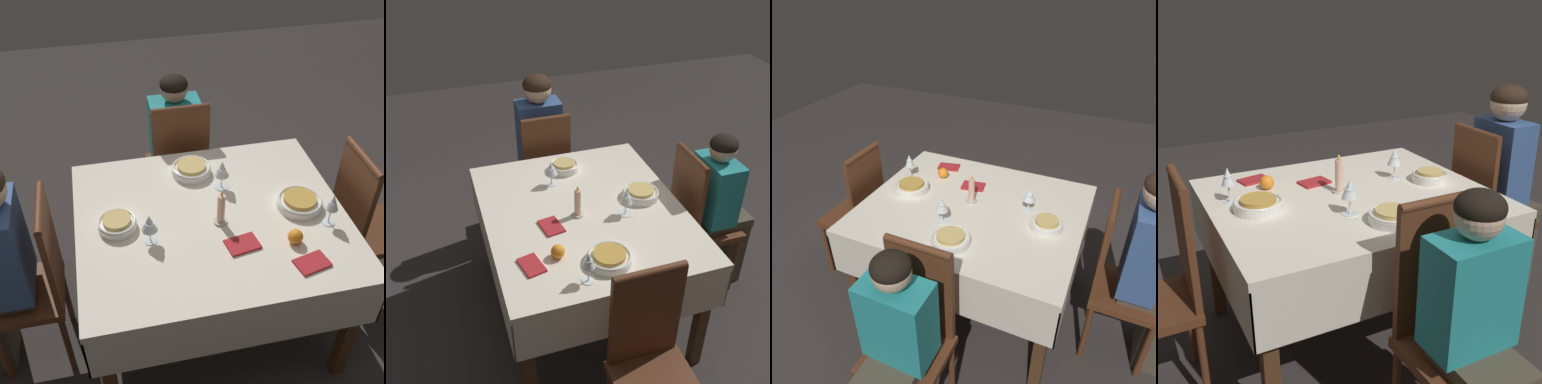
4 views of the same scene
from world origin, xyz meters
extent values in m
plane|color=#332D2B|center=(0.00, 0.00, 0.00)|extent=(8.00, 8.00, 0.00)
cube|color=silver|center=(0.00, 0.00, 0.75)|extent=(1.27, 1.08, 0.04)
cube|color=silver|center=(0.00, 0.53, 0.61)|extent=(1.27, 0.01, 0.25)
cube|color=silver|center=(0.00, -0.53, 0.61)|extent=(1.27, 0.01, 0.25)
cube|color=silver|center=(0.63, 0.00, 0.61)|extent=(0.01, 1.08, 0.25)
cube|color=silver|center=(-0.63, 0.00, 0.61)|extent=(0.01, 1.08, 0.25)
cube|color=#4C2D19|center=(0.57, 0.47, 0.37)|extent=(0.06, 0.06, 0.73)
cube|color=#4C2D19|center=(-0.57, 0.47, 0.37)|extent=(0.06, 0.06, 0.73)
cube|color=#4C2D19|center=(0.57, -0.47, 0.37)|extent=(0.06, 0.06, 0.73)
cube|color=#4C2D19|center=(-0.57, -0.47, 0.37)|extent=(0.06, 0.06, 0.73)
cube|color=#562D19|center=(0.92, 0.01, 0.45)|extent=(0.36, 0.36, 0.04)
cube|color=#562D19|center=(0.75, 0.01, 0.72)|extent=(0.03, 0.33, 0.51)
cylinder|color=#562D19|center=(0.75, 0.01, 0.98)|extent=(0.04, 0.33, 0.04)
cylinder|color=#562D19|center=(1.07, -0.15, 0.21)|extent=(0.03, 0.03, 0.43)
cylinder|color=#562D19|center=(1.07, 0.16, 0.21)|extent=(0.03, 0.03, 0.43)
cylinder|color=#562D19|center=(0.76, -0.15, 0.21)|extent=(0.03, 0.03, 0.43)
cylinder|color=#562D19|center=(0.76, 0.16, 0.21)|extent=(0.03, 0.03, 0.43)
cube|color=#562D19|center=(0.02, -0.82, 0.45)|extent=(0.36, 0.36, 0.04)
cube|color=#562D19|center=(0.02, -0.66, 0.72)|extent=(0.33, 0.03, 0.51)
cylinder|color=#562D19|center=(0.02, -0.66, 0.98)|extent=(0.33, 0.04, 0.04)
cylinder|color=#562D19|center=(0.17, -0.67, 0.21)|extent=(0.03, 0.03, 0.43)
cube|color=#562D19|center=(-0.75, -0.03, 0.72)|extent=(0.03, 0.33, 0.51)
cylinder|color=#562D19|center=(-0.75, -0.03, 0.98)|extent=(0.04, 0.33, 0.04)
cylinder|color=#562D19|center=(-0.76, 0.13, 0.21)|extent=(0.03, 0.03, 0.43)
cylinder|color=#562D19|center=(-0.76, -0.18, 0.21)|extent=(0.03, 0.03, 0.43)
cube|color=#4C4233|center=(1.12, 0.01, 0.23)|extent=(0.14, 0.22, 0.47)
cube|color=#4C4233|center=(1.03, 0.01, 0.50)|extent=(0.31, 0.24, 0.06)
cube|color=#38568E|center=(0.95, 0.01, 0.77)|extent=(0.18, 0.30, 0.49)
sphere|color=beige|center=(0.95, 0.01, 1.11)|extent=(0.19, 0.19, 0.19)
ellipsoid|color=black|center=(0.95, 0.01, 1.14)|extent=(0.19, 0.19, 0.13)
cube|color=#4C4233|center=(0.02, -0.93, 0.50)|extent=(0.24, 0.31, 0.06)
cube|color=teal|center=(0.02, -0.85, 0.73)|extent=(0.30, 0.18, 0.40)
sphere|color=beige|center=(0.02, -0.85, 1.00)|extent=(0.16, 0.16, 0.16)
ellipsoid|color=black|center=(0.02, -0.85, 1.03)|extent=(0.16, 0.16, 0.11)
cylinder|color=white|center=(0.44, -0.02, 0.79)|extent=(0.18, 0.18, 0.04)
torus|color=white|center=(0.44, -0.02, 0.81)|extent=(0.18, 0.18, 0.01)
cylinder|color=tan|center=(0.44, -0.02, 0.82)|extent=(0.13, 0.13, 0.02)
cylinder|color=white|center=(0.31, 0.10, 0.77)|extent=(0.06, 0.06, 0.00)
cylinder|color=white|center=(0.31, 0.10, 0.81)|extent=(0.01, 0.01, 0.07)
cone|color=white|center=(0.31, 0.10, 0.88)|extent=(0.07, 0.07, 0.08)
cylinder|color=white|center=(0.31, 0.10, 0.87)|extent=(0.04, 0.04, 0.04)
cylinder|color=white|center=(0.02, -0.35, 0.79)|extent=(0.21, 0.21, 0.04)
torus|color=white|center=(0.02, -0.35, 0.81)|extent=(0.20, 0.20, 0.01)
cylinder|color=tan|center=(0.02, -0.35, 0.82)|extent=(0.15, 0.15, 0.02)
cylinder|color=white|center=(-0.10, -0.20, 0.77)|extent=(0.07, 0.07, 0.00)
cylinder|color=white|center=(-0.10, -0.20, 0.81)|extent=(0.01, 0.01, 0.07)
cone|color=white|center=(-0.10, -0.20, 0.89)|extent=(0.07, 0.07, 0.08)
cylinder|color=white|center=(-0.10, -0.20, 0.87)|extent=(0.04, 0.04, 0.04)
cylinder|color=white|center=(-0.43, 0.02, 0.79)|extent=(0.22, 0.22, 0.04)
torus|color=white|center=(-0.43, 0.02, 0.81)|extent=(0.21, 0.21, 0.01)
cylinder|color=gold|center=(-0.43, 0.02, 0.82)|extent=(0.16, 0.16, 0.02)
cylinder|color=white|center=(-0.52, 0.15, 0.77)|extent=(0.06, 0.06, 0.00)
cylinder|color=white|center=(-0.52, 0.15, 0.82)|extent=(0.01, 0.01, 0.08)
cone|color=white|center=(-0.52, 0.15, 0.90)|extent=(0.06, 0.06, 0.08)
cylinder|color=white|center=(-0.52, 0.15, 0.88)|extent=(0.04, 0.04, 0.04)
cylinder|color=beige|center=(-0.03, 0.04, 0.78)|extent=(0.07, 0.07, 0.01)
cylinder|color=beige|center=(-0.03, 0.04, 0.86)|extent=(0.04, 0.04, 0.15)
ellipsoid|color=#F9C64C|center=(-0.03, 0.04, 0.94)|extent=(0.01, 0.01, 0.03)
sphere|color=orange|center=(-0.32, 0.24, 0.81)|extent=(0.07, 0.07, 0.07)
cube|color=#AD2328|center=(-0.35, 0.38, 0.78)|extent=(0.16, 0.12, 0.01)
cube|color=#AD2328|center=(-0.09, 0.21, 0.78)|extent=(0.16, 0.12, 0.01)
camera|label=1|loc=(0.45, 1.60, 2.33)|focal=45.00mm
camera|label=2|loc=(-2.01, 0.69, 2.33)|focal=45.00mm
camera|label=3|loc=(0.70, -1.69, 2.02)|focal=35.00mm
camera|label=4|loc=(-0.94, -1.86, 1.61)|focal=45.00mm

